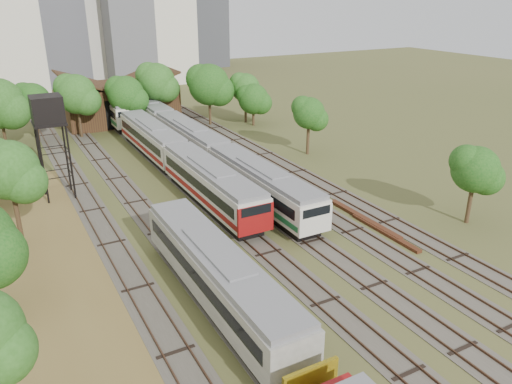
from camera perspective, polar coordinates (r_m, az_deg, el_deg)
ground at (r=31.82m, az=14.41°, el=-13.99°), size 240.00×240.00×0.00m
dry_grass_patch at (r=31.93m, az=-22.79°, el=-14.99°), size 14.00×60.00×0.04m
tracks at (r=50.22m, az=-5.54°, el=0.43°), size 24.60×80.00×0.19m
railcar_red_set at (r=53.18m, az=-8.92°, el=3.76°), size 3.10×34.57×3.84m
railcar_green_set at (r=60.33m, az=-7.47°, el=5.96°), size 3.02×52.08×3.74m
railcar_rear at (r=78.57m, az=-15.90°, el=9.14°), size 3.27×16.08×4.05m
old_grey_coach at (r=31.23m, az=-4.36°, el=-9.52°), size 3.04×18.00×3.76m
water_tower at (r=49.29m, az=-22.72°, el=8.36°), size 2.81×2.81×9.74m
rail_pile_near at (r=42.07m, az=14.49°, el=-4.47°), size 0.51×7.67×0.26m
rail_pile_far at (r=44.08m, az=12.20°, el=-2.99°), size 0.56×8.94×0.29m
maintenance_shed at (r=79.70m, az=-15.44°, el=9.93°), size 16.45×11.55×7.58m
tree_band_far at (r=71.39m, az=-15.46°, el=10.93°), size 38.05×9.71×8.99m
tree_band_right at (r=60.60m, az=6.53°, el=8.51°), size 5.06×42.63×6.94m
tower_far_right at (r=138.67m, az=-6.62°, el=19.90°), size 12.00×12.00×28.00m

